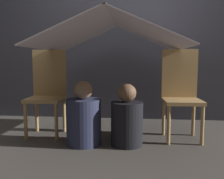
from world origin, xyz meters
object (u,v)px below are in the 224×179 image
chair_left (47,90)px  person_second (127,120)px  person_front (84,119)px  chair_right (181,91)px

chair_left → person_second: bearing=-20.6°
person_front → person_second: bearing=2.6°
chair_right → person_second: 0.68m
chair_right → person_front: bearing=-164.7°
person_front → chair_left: bearing=146.4°
chair_left → chair_right: size_ratio=1.00×
chair_right → person_front: 1.06m
chair_left → person_front: bearing=-36.0°
person_second → chair_left: bearing=161.7°
chair_left → person_front: chair_left is taller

